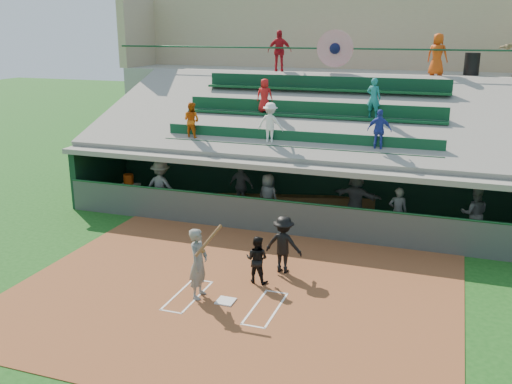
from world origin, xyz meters
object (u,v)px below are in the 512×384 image
(white_table, at_px, (130,193))
(catcher, at_px, (257,259))
(water_cooler, at_px, (129,179))
(trash_bin, at_px, (472,64))
(batter_at_plate, at_px, (199,263))
(home_plate, at_px, (226,301))

(white_table, bearing_deg, catcher, -46.36)
(water_cooler, relative_size, trash_bin, 0.44)
(batter_at_plate, bearing_deg, catcher, 50.03)
(home_plate, distance_m, white_table, 9.30)
(home_plate, distance_m, catcher, 1.50)
(batter_at_plate, xyz_separation_m, water_cooler, (-5.97, 6.56, -0.06))
(white_table, bearing_deg, trash_bin, 18.64)
(water_cooler, distance_m, trash_bin, 14.19)
(catcher, distance_m, water_cooler, 8.81)
(home_plate, height_order, trash_bin, trash_bin)
(home_plate, height_order, batter_at_plate, batter_at_plate)
(catcher, bearing_deg, water_cooler, -33.48)
(catcher, distance_m, trash_bin, 13.36)
(home_plate, relative_size, trash_bin, 0.49)
(white_table, distance_m, water_cooler, 0.52)
(batter_at_plate, xyz_separation_m, trash_bin, (6.02, 12.88, 4.12))
(home_plate, xyz_separation_m, catcher, (0.35, 1.32, 0.62))
(catcher, distance_m, white_table, 8.70)
(trash_bin, bearing_deg, catcher, -113.12)
(catcher, height_order, trash_bin, trash_bin)
(catcher, xyz_separation_m, white_table, (-6.97, 5.21, -0.30))
(batter_at_plate, xyz_separation_m, white_table, (-5.90, 6.48, -0.56))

